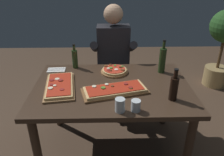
# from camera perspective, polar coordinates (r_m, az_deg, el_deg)

# --- Properties ---
(ground_plane) EXTENTS (6.40, 6.40, 0.00)m
(ground_plane) POSITION_cam_1_polar(r_m,az_deg,el_deg) (2.45, 0.03, -17.27)
(ground_plane) COLOR #4C3828
(dining_table) EXTENTS (1.40, 0.96, 0.74)m
(dining_table) POSITION_cam_1_polar(r_m,az_deg,el_deg) (2.05, 0.03, -4.25)
(dining_table) COLOR #3D2B1E
(dining_table) RESTS_ON ground_plane
(pizza_rectangular_front) EXTENTS (0.60, 0.36, 0.05)m
(pizza_rectangular_front) POSITION_cam_1_polar(r_m,az_deg,el_deg) (1.90, 0.72, -3.09)
(pizza_rectangular_front) COLOR brown
(pizza_rectangular_front) RESTS_ON dining_table
(pizza_rectangular_left) EXTENTS (0.32, 0.53, 0.05)m
(pizza_rectangular_left) POSITION_cam_1_polar(r_m,az_deg,el_deg) (2.01, -13.23, -1.93)
(pizza_rectangular_left) COLOR olive
(pizza_rectangular_left) RESTS_ON dining_table
(pizza_round_far) EXTENTS (0.28, 0.28, 0.05)m
(pizza_round_far) POSITION_cam_1_polar(r_m,az_deg,el_deg) (2.24, 0.60, 1.90)
(pizza_round_far) COLOR brown
(pizza_round_far) RESTS_ON dining_table
(wine_bottle_dark) EXTENTS (0.07, 0.07, 0.34)m
(wine_bottle_dark) POSITION_cam_1_polar(r_m,az_deg,el_deg) (2.26, 12.77, 4.59)
(wine_bottle_dark) COLOR #233819
(wine_bottle_dark) RESTS_ON dining_table
(oil_bottle_amber) EXTENTS (0.06, 0.06, 0.26)m
(oil_bottle_amber) POSITION_cam_1_polar(r_m,az_deg,el_deg) (2.35, -9.50, 5.01)
(oil_bottle_amber) COLOR #233819
(oil_bottle_amber) RESTS_ON dining_table
(vinegar_bottle_green) EXTENTS (0.07, 0.07, 0.27)m
(vinegar_bottle_green) POSITION_cam_1_polar(r_m,az_deg,el_deg) (1.82, 15.56, -2.40)
(vinegar_bottle_green) COLOR black
(vinegar_bottle_green) RESTS_ON dining_table
(tumbler_near_camera) EXTENTS (0.07, 0.07, 0.09)m
(tumbler_near_camera) POSITION_cam_1_polar(r_m,az_deg,el_deg) (1.66, 6.10, -7.20)
(tumbler_near_camera) COLOR silver
(tumbler_near_camera) RESTS_ON dining_table
(tumbler_far_side) EXTENTS (0.08, 0.08, 0.11)m
(tumbler_far_side) POSITION_cam_1_polar(r_m,az_deg,el_deg) (1.65, 2.05, -7.14)
(tumbler_far_side) COLOR silver
(tumbler_far_side) RESTS_ON dining_table
(napkin_cutlery_set) EXTENTS (0.19, 0.12, 0.01)m
(napkin_cutlery_set) POSITION_cam_1_polar(r_m,az_deg,el_deg) (2.37, -14.03, 2.04)
(napkin_cutlery_set) COLOR white
(napkin_cutlery_set) RESTS_ON dining_table
(diner_chair) EXTENTS (0.44, 0.44, 0.87)m
(diner_chair) POSITION_cam_1_polar(r_m,az_deg,el_deg) (2.89, 0.27, 1.86)
(diner_chair) COLOR black
(diner_chair) RESTS_ON ground_plane
(seated_diner) EXTENTS (0.53, 0.41, 1.33)m
(seated_diner) POSITION_cam_1_polar(r_m,az_deg,el_deg) (2.67, 0.35, 5.75)
(seated_diner) COLOR #23232D
(seated_diner) RESTS_ON ground_plane
(potted_plant_corner) EXTENTS (0.47, 0.47, 1.17)m
(potted_plant_corner) POSITION_cam_1_polar(r_m,az_deg,el_deg) (3.68, 26.65, 8.54)
(potted_plant_corner) COLOR tan
(potted_plant_corner) RESTS_ON ground_plane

